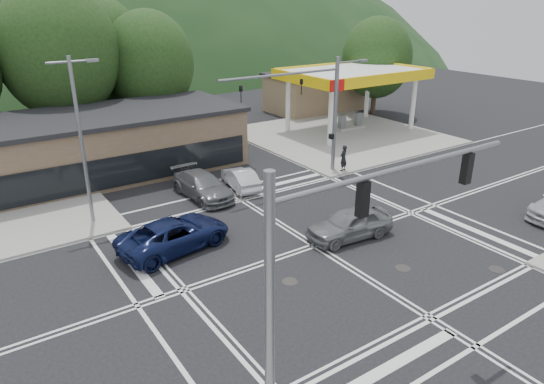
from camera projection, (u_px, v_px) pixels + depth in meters
ground at (315, 246)px, 24.41m from camera, size 120.00×120.00×0.00m
sidewalk_ne at (341, 135)px, 43.71m from camera, size 16.00×16.00×0.15m
gas_station_canopy at (353, 76)px, 43.66m from camera, size 12.32×8.34×5.75m
convenience_store at (315, 93)px, 53.32m from camera, size 10.00×6.00×3.80m
commercial_row at (64, 152)px, 32.59m from camera, size 24.00×8.00×4.00m
hill_north at (23, 63)px, 93.65m from camera, size 252.00×126.00×140.00m
tree_n_b at (59, 52)px, 36.86m from camera, size 9.00×9.00×12.98m
tree_n_c at (149, 63)px, 40.98m from camera, size 7.60×7.60×10.87m
tree_n_e at (98, 53)px, 42.26m from camera, size 8.40×8.40×11.98m
tree_ne at (377, 58)px, 50.09m from camera, size 7.20×7.20×9.99m
streetlight_nw at (81, 134)px, 25.08m from camera, size 2.50×0.25×9.00m
signal_mast_ne at (321, 103)px, 32.44m from camera, size 11.65×0.30×8.00m
signal_mast_sw at (326, 260)px, 12.88m from camera, size 9.14×0.28×8.00m
car_blue_west at (174, 234)px, 23.83m from camera, size 6.03×3.51×1.58m
car_grey_center at (350, 224)px, 24.95m from camera, size 4.82×2.30×1.59m
car_queue_a at (241, 178)px, 31.61m from camera, size 2.09×4.22×1.33m
car_queue_b at (176, 140)px, 39.53m from camera, size 2.34×4.97×1.64m
car_northbound at (202, 185)px, 30.14m from camera, size 2.37×5.33×1.52m
pedestrian at (343, 158)px, 34.23m from camera, size 0.78×0.63×1.88m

